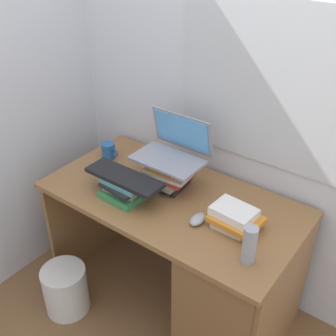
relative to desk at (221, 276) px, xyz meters
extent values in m
plane|color=brown|center=(-0.34, 0.03, -0.40)|extent=(6.00, 6.00, 0.00)
cube|color=silver|center=(-0.34, 0.42, 0.90)|extent=(6.00, 0.05, 2.60)
cube|color=silver|center=(-0.07, 0.39, 0.89)|extent=(0.90, 0.01, 0.80)
cube|color=silver|center=(-1.27, 0.03, 0.90)|extent=(0.05, 6.00, 2.60)
cube|color=olive|center=(-0.34, 0.03, 0.32)|extent=(1.34, 0.70, 0.03)
cube|color=olive|center=(-1.00, 0.03, -0.05)|extent=(0.02, 0.64, 0.71)
cube|color=olive|center=(0.32, 0.03, -0.05)|extent=(0.02, 0.64, 0.71)
cube|color=brown|center=(0.11, -0.01, -0.05)|extent=(0.40, 0.59, 0.67)
cube|color=black|center=(-0.42, 0.10, 0.35)|extent=(0.20, 0.19, 0.04)
cube|color=gray|center=(-0.41, 0.08, 0.39)|extent=(0.19, 0.18, 0.02)
cube|color=#B22D33|center=(-0.40, 0.10, 0.41)|extent=(0.22, 0.19, 0.03)
cube|color=beige|center=(-0.40, 0.09, 0.43)|extent=(0.25, 0.20, 0.02)
cube|color=orange|center=(-0.41, 0.09, 0.46)|extent=(0.17, 0.16, 0.02)
cube|color=#8C338C|center=(-0.42, 0.09, 0.48)|extent=(0.22, 0.18, 0.02)
cube|color=#338C4C|center=(-0.54, -0.11, 0.35)|extent=(0.21, 0.19, 0.04)
cube|color=gray|center=(-0.54, -0.11, 0.39)|extent=(0.20, 0.15, 0.03)
cube|color=black|center=(-0.53, -0.12, 0.41)|extent=(0.21, 0.18, 0.02)
cube|color=teal|center=(-0.53, -0.11, 0.43)|extent=(0.22, 0.16, 0.02)
cube|color=beige|center=(0.03, 0.03, 0.35)|extent=(0.16, 0.18, 0.03)
cube|color=orange|center=(0.04, 0.01, 0.38)|extent=(0.23, 0.19, 0.03)
cube|color=white|center=(0.02, 0.02, 0.41)|extent=(0.21, 0.16, 0.04)
cube|color=gray|center=(-0.41, 0.09, 0.50)|extent=(0.36, 0.22, 0.01)
cube|color=gray|center=(-0.41, 0.22, 0.61)|extent=(0.36, 0.05, 0.21)
cube|color=#59A5E5|center=(-0.41, 0.21, 0.61)|extent=(0.32, 0.04, 0.18)
cube|color=black|center=(-0.53, -0.11, 0.45)|extent=(0.42, 0.14, 0.02)
ellipsoid|color=#A5A8AD|center=(-0.12, -0.06, 0.35)|extent=(0.06, 0.10, 0.04)
cylinder|color=#265999|center=(-0.87, 0.12, 0.38)|extent=(0.08, 0.08, 0.09)
torus|color=#265999|center=(-0.82, 0.12, 0.39)|extent=(0.05, 0.01, 0.05)
cylinder|color=#999EA5|center=(0.19, -0.15, 0.42)|extent=(0.06, 0.06, 0.18)
cylinder|color=silver|center=(-0.77, -0.41, -0.26)|extent=(0.25, 0.25, 0.29)
camera|label=1|loc=(0.69, -1.38, 1.61)|focal=44.84mm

